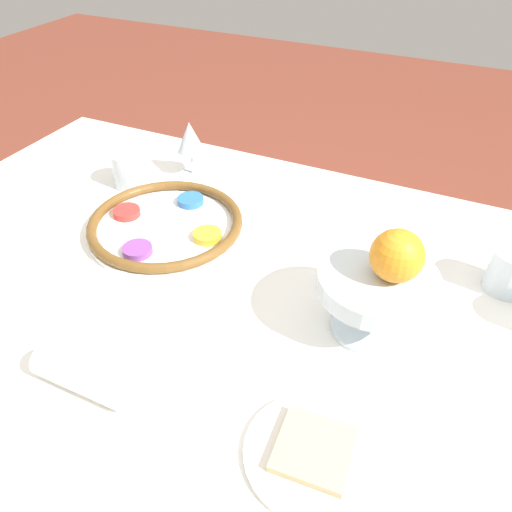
# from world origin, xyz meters

# --- Properties ---
(ground_plane) EXTENTS (8.00, 8.00, 0.00)m
(ground_plane) POSITION_xyz_m (0.00, 0.00, 0.00)
(ground_plane) COLOR brown
(dining_table) EXTENTS (1.44, 0.97, 0.74)m
(dining_table) POSITION_xyz_m (0.00, 0.00, 0.37)
(dining_table) COLOR white
(dining_table) RESTS_ON ground_plane
(seder_plate) EXTENTS (0.31, 0.31, 0.03)m
(seder_plate) POSITION_xyz_m (-0.18, 0.11, 0.75)
(seder_plate) COLOR white
(seder_plate) RESTS_ON dining_table
(wine_glass) EXTENTS (0.07, 0.07, 0.13)m
(wine_glass) POSITION_xyz_m (-0.25, 0.33, 0.83)
(wine_glass) COLOR silver
(wine_glass) RESTS_ON dining_table
(fruit_stand) EXTENTS (0.18, 0.18, 0.11)m
(fruit_stand) POSITION_xyz_m (0.26, 0.02, 0.82)
(fruit_stand) COLOR silver
(fruit_stand) RESTS_ON dining_table
(orange_fruit) EXTENTS (0.08, 0.08, 0.08)m
(orange_fruit) POSITION_xyz_m (0.28, 0.02, 0.89)
(orange_fruit) COLOR orange
(orange_fruit) RESTS_ON fruit_stand
(bread_plate) EXTENTS (0.18, 0.18, 0.02)m
(bread_plate) POSITION_xyz_m (0.25, -0.22, 0.75)
(bread_plate) COLOR silver
(bread_plate) RESTS_ON dining_table
(napkin_roll) EXTENTS (0.15, 0.05, 0.05)m
(napkin_roll) POSITION_xyz_m (-0.07, -0.26, 0.76)
(napkin_roll) COLOR white
(napkin_roll) RESTS_ON dining_table
(cup_near) EXTENTS (0.07, 0.07, 0.08)m
(cup_near) POSITION_xyz_m (-0.35, 0.23, 0.78)
(cup_near) COLOR silver
(cup_near) RESTS_ON dining_table
(cup_mid) EXTENTS (0.07, 0.07, 0.08)m
(cup_mid) POSITION_xyz_m (0.45, 0.21, 0.78)
(cup_mid) COLOR silver
(cup_mid) RESTS_ON dining_table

